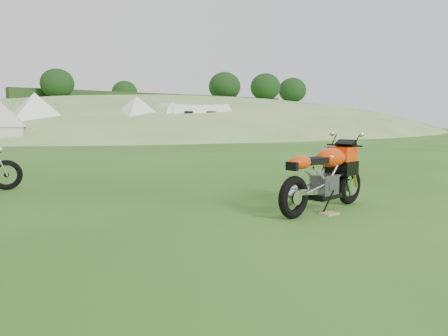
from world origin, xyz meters
TOP-DOWN VIEW (x-y plane):
  - ground at (0.00, 0.00)m, footprint 120.00×120.00m
  - hillside at (24.00, 40.00)m, footprint 80.00×64.00m
  - hedgerow at (24.00, 40.00)m, footprint 36.00×1.20m
  - sport_motorcycle at (0.65, -0.98)m, footprint 1.96×0.65m
  - plywood_board at (0.52, -1.18)m, footprint 0.25×0.20m
  - tent_mid at (3.54, 22.96)m, footprint 3.41×3.41m
  - tent_right at (9.09, 20.52)m, footprint 3.24×3.24m
  - caravan at (13.00, 19.64)m, footprint 5.26×2.95m

SIDE VIEW (x-z plane):
  - ground at x=0.00m, z-range 0.00..0.00m
  - hillside at x=24.00m, z-range -4.00..4.00m
  - hedgerow at x=24.00m, z-range -4.30..4.30m
  - plywood_board at x=0.52m, z-range 0.00..0.02m
  - sport_motorcycle at x=0.65m, z-range 0.00..1.15m
  - caravan at x=13.00m, z-range 0.00..2.33m
  - tent_right at x=9.09m, z-range 0.00..2.72m
  - tent_mid at x=3.54m, z-range 0.00..2.80m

